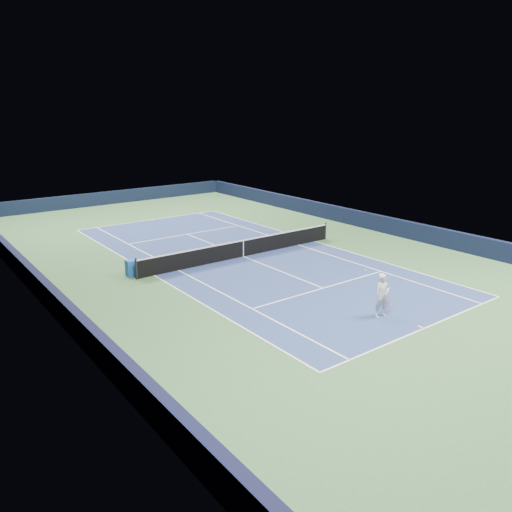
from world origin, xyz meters
TOP-DOWN VIEW (x-y plane):
  - ground at (0.00, 0.00)m, footprint 40.00×40.00m
  - wall_far at (0.00, 19.82)m, footprint 22.00×0.35m
  - wall_right at (10.82, 0.00)m, footprint 0.35×40.00m
  - wall_left at (-10.82, 0.00)m, footprint 0.35×40.00m
  - court_surface at (0.00, 0.00)m, footprint 10.97×23.77m
  - baseline_far at (0.00, 11.88)m, footprint 10.97×0.08m
  - baseline_near at (0.00, -11.88)m, footprint 10.97×0.08m
  - sideline_doubles_right at (5.49, 0.00)m, footprint 0.08×23.77m
  - sideline_doubles_left at (-5.49, 0.00)m, footprint 0.08×23.77m
  - sideline_singles_right at (4.12, 0.00)m, footprint 0.08×23.77m
  - sideline_singles_left at (-4.12, 0.00)m, footprint 0.08×23.77m
  - service_line_far at (0.00, 6.40)m, footprint 8.23×0.08m
  - service_line_near at (0.00, -6.40)m, footprint 8.23×0.08m
  - center_service_line at (0.00, 0.00)m, footprint 0.08×12.80m
  - center_mark_far at (0.00, 11.73)m, footprint 0.08×0.30m
  - center_mark_near at (0.00, -11.73)m, footprint 0.08×0.30m
  - tennis_net at (0.00, 0.00)m, footprint 12.90×0.10m
  - sponsor_cube at (-6.40, 0.59)m, footprint 0.57×0.48m
  - tennis_player at (-0.43, -10.13)m, footprint 0.84×1.30m

SIDE VIEW (x-z plane):
  - ground at x=0.00m, z-range 0.00..0.00m
  - court_surface at x=0.00m, z-range 0.00..0.01m
  - baseline_far at x=0.00m, z-range 0.01..0.01m
  - baseline_near at x=0.00m, z-range 0.01..0.01m
  - sideline_doubles_right at x=5.49m, z-range 0.01..0.01m
  - sideline_doubles_left at x=-5.49m, z-range 0.01..0.01m
  - sideline_singles_right at x=4.12m, z-range 0.01..0.01m
  - sideline_singles_left at x=-4.12m, z-range 0.01..0.01m
  - service_line_far at x=0.00m, z-range 0.01..0.01m
  - service_line_near at x=0.00m, z-range 0.01..0.01m
  - center_service_line at x=0.00m, z-range 0.01..0.01m
  - center_mark_far at x=0.00m, z-range 0.01..0.01m
  - center_mark_near at x=0.00m, z-range 0.01..0.01m
  - sponsor_cube at x=-6.40m, z-range 0.00..0.83m
  - tennis_net at x=0.00m, z-range -0.03..1.04m
  - wall_far at x=0.00m, z-range 0.00..1.10m
  - wall_right at x=10.82m, z-range 0.00..1.10m
  - wall_left at x=-10.82m, z-range 0.00..1.10m
  - tennis_player at x=-0.43m, z-range 0.00..1.81m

